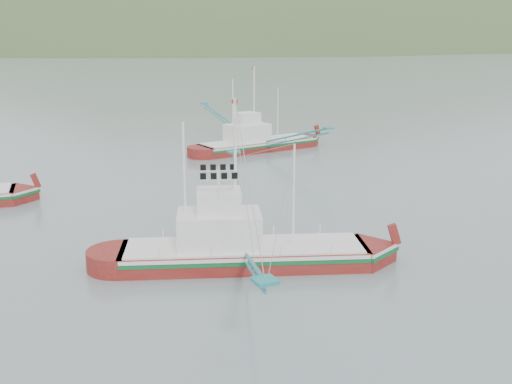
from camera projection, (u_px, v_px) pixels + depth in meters
name	position (u px, v px, depth m)	size (l,w,h in m)	color
ground	(299.00, 268.00, 37.40)	(1200.00, 1200.00, 0.00)	slate
main_boat	(242.00, 231.00, 37.34)	(14.89, 25.25, 10.60)	maroon
bg_boat_right	(256.00, 137.00, 73.09)	(14.35, 25.16, 10.24)	maroon
headland_right	(305.00, 46.00, 513.26)	(684.00, 432.00, 306.00)	#394F28
ridge_distant	(12.00, 45.00, 541.74)	(960.00, 400.00, 240.00)	slate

